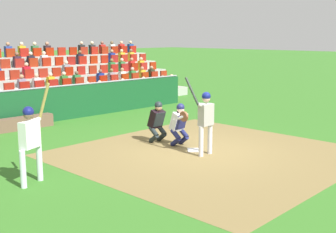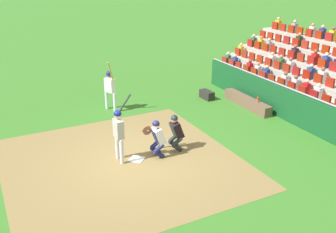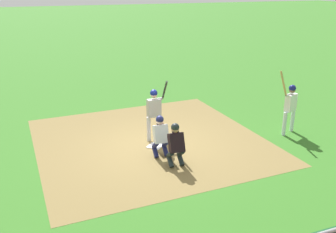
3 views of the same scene
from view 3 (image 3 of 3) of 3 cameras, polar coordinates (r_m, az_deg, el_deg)
name	(u,v)px [view 3 (image 3 of 3)]	position (r m, az deg, el deg)	size (l,w,h in m)	color
ground_plane	(155,146)	(12.03, -2.00, -4.60)	(160.00, 160.00, 0.00)	#357124
infield_dirt_patch	(150,140)	(12.46, -2.78, -3.70)	(7.25, 7.17, 0.01)	olive
home_plate_marker	(155,146)	(12.02, -2.00, -4.54)	(0.44, 0.44, 0.02)	white
batter_at_plate	(154,109)	(12.12, -2.10, 1.13)	(0.58, 0.68, 2.14)	silver
catcher_crouching	(160,134)	(11.12, -1.16, -2.64)	(0.48, 0.72, 1.30)	navy
home_plate_umpire	(176,143)	(10.53, 1.19, -4.09)	(0.48, 0.48, 1.30)	#1E2728
on_deck_batter	(290,104)	(13.36, 18.26, 1.90)	(0.80, 0.39, 2.23)	silver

